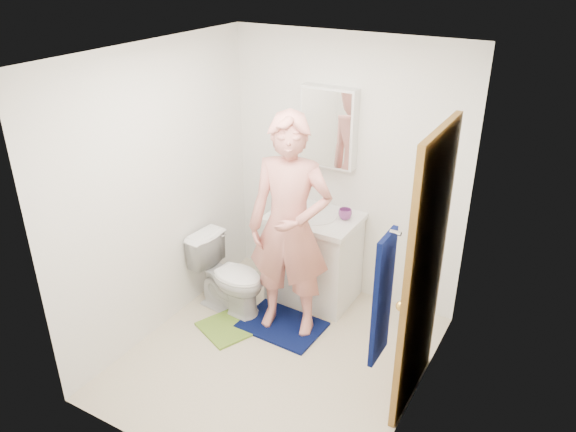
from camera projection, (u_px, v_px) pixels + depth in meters
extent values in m
cube|color=beige|center=(277.00, 357.00, 4.57)|extent=(2.20, 2.40, 0.02)
cube|color=white|center=(274.00, 52.00, 3.51)|extent=(2.20, 2.40, 0.02)
cube|color=white|center=(346.00, 171.00, 4.98)|extent=(2.20, 0.02, 2.40)
cube|color=white|center=(163.00, 310.00, 3.09)|extent=(2.20, 0.02, 2.40)
cube|color=white|center=(158.00, 194.00, 4.53)|extent=(0.02, 2.40, 2.40)
cube|color=white|center=(427.00, 264.00, 3.54)|extent=(0.02, 2.40, 2.40)
cube|color=white|center=(314.00, 259.00, 5.17)|extent=(0.75, 0.55, 0.80)
cube|color=white|center=(315.00, 218.00, 4.98)|extent=(0.79, 0.59, 0.05)
cylinder|color=white|center=(315.00, 217.00, 4.98)|extent=(0.40, 0.40, 0.03)
cylinder|color=silver|center=(324.00, 202.00, 5.08)|extent=(0.03, 0.03, 0.12)
cube|color=white|center=(329.00, 127.00, 4.82)|extent=(0.50, 0.12, 0.70)
cube|color=white|center=(325.00, 129.00, 4.77)|extent=(0.46, 0.01, 0.66)
cube|color=#A3712D|center=(424.00, 275.00, 3.75)|extent=(0.05, 0.80, 2.05)
sphere|color=gold|center=(401.00, 306.00, 3.56)|extent=(0.07, 0.07, 0.07)
cube|color=#060F40|center=(382.00, 298.00, 3.11)|extent=(0.03, 0.24, 0.80)
cylinder|color=silver|center=(396.00, 233.00, 2.91)|extent=(0.06, 0.02, 0.02)
imported|color=white|center=(230.00, 276.00, 5.00)|extent=(0.73, 0.46, 0.71)
cube|color=#060F40|center=(282.00, 325.00, 4.91)|extent=(0.72, 0.53, 0.02)
cube|color=olive|center=(225.00, 328.00, 4.87)|extent=(0.55, 0.52, 0.02)
imported|color=#A84E63|center=(285.00, 202.00, 5.01)|extent=(0.10, 0.10, 0.18)
imported|color=#863E8A|center=(345.00, 214.00, 4.89)|extent=(0.12, 0.12, 0.09)
imported|color=#DB867B|center=(290.00, 228.00, 4.50)|extent=(0.77, 0.59, 1.89)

